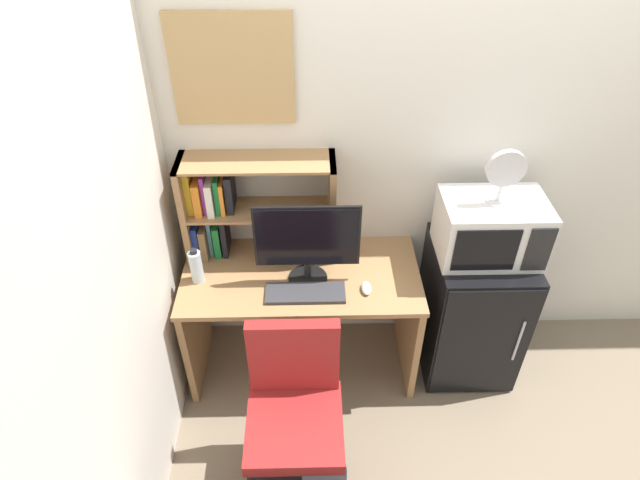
{
  "coord_description": "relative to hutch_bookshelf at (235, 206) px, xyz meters",
  "views": [
    {
      "loc": [
        -0.87,
        -2.42,
        2.63
      ],
      "look_at": [
        -0.82,
        -0.34,
        0.98
      ],
      "focal_mm": 30.22,
      "sensor_mm": 36.0,
      "label": 1
    }
  ],
  "objects": [
    {
      "name": "microwave",
      "position": [
        1.3,
        -0.17,
        -0.04
      ],
      "size": [
        0.51,
        0.36,
        0.32
      ],
      "color": "silver",
      "rests_on": "mini_fridge"
    },
    {
      "name": "mini_fridge",
      "position": [
        1.3,
        -0.18,
        -0.61
      ],
      "size": [
        0.5,
        0.56,
        0.83
      ],
      "color": "black",
      "rests_on": "ground_plane"
    },
    {
      "name": "desk_fan",
      "position": [
        1.3,
        -0.18,
        0.29
      ],
      "size": [
        0.19,
        0.11,
        0.29
      ],
      "color": "silver",
      "rests_on": "microwave"
    },
    {
      "name": "wall_left",
      "position": [
        -0.36,
        -1.49,
        0.27
      ],
      "size": [
        0.04,
        4.4,
        2.6
      ],
      "primitive_type": "cube",
      "color": "silver",
      "rests_on": "ground_plane"
    },
    {
      "name": "wall_back",
      "position": [
        1.66,
        0.13,
        0.27
      ],
      "size": [
        6.4,
        0.04,
        2.6
      ],
      "primitive_type": "cube",
      "color": "silver",
      "rests_on": "ground_plane"
    },
    {
      "name": "desk_chair",
      "position": [
        0.31,
        -0.86,
        -0.63
      ],
      "size": [
        0.5,
        0.5,
        0.91
      ],
      "color": "black",
      "rests_on": "ground_plane"
    },
    {
      "name": "water_bottle",
      "position": [
        -0.19,
        -0.24,
        -0.21
      ],
      "size": [
        0.06,
        0.06,
        0.2
      ],
      "color": "silver",
      "rests_on": "desk"
    },
    {
      "name": "computer_mouse",
      "position": [
        0.67,
        -0.33,
        -0.29
      ],
      "size": [
        0.05,
        0.1,
        0.03
      ],
      "primitive_type": "ellipsoid",
      "color": "silver",
      "rests_on": "desk"
    },
    {
      "name": "hutch_bookshelf",
      "position": [
        0.0,
        0.0,
        0.0
      ],
      "size": [
        0.79,
        0.23,
        0.58
      ],
      "color": "#997047",
      "rests_on": "desk"
    },
    {
      "name": "keyboard",
      "position": [
        0.36,
        -0.36,
        -0.29
      ],
      "size": [
        0.4,
        0.15,
        0.02
      ],
      "primitive_type": "cube",
      "color": "#333338",
      "rests_on": "desk"
    },
    {
      "name": "wall_corkboard",
      "position": [
        0.04,
        0.1,
        0.68
      ],
      "size": [
        0.56,
        0.02,
        0.52
      ],
      "primitive_type": "cube",
      "color": "tan"
    },
    {
      "name": "desk",
      "position": [
        0.34,
        -0.2,
        -0.52
      ],
      "size": [
        1.26,
        0.61,
        0.73
      ],
      "color": "#997047",
      "rests_on": "ground_plane"
    },
    {
      "name": "monitor",
      "position": [
        0.37,
        -0.24,
        -0.05
      ],
      "size": [
        0.53,
        0.2,
        0.46
      ],
      "color": "black",
      "rests_on": "desk"
    }
  ]
}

